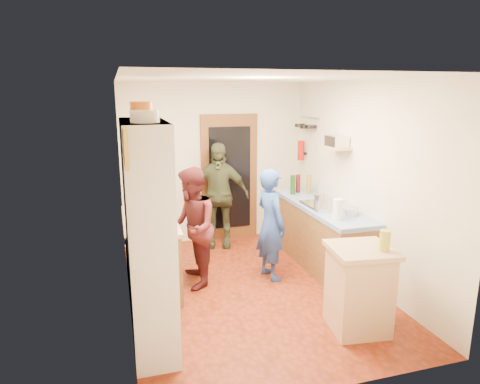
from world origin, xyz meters
name	(u,v)px	position (x,y,z in m)	size (l,w,h in m)	color
floor	(251,289)	(0.00, 0.00, -0.01)	(3.00, 4.00, 0.02)	maroon
ceiling	(252,77)	(0.00, 0.00, 2.61)	(3.00, 4.00, 0.02)	silver
wall_back	(214,163)	(0.00, 2.01, 1.30)	(3.00, 0.02, 2.60)	silver
wall_front	(332,245)	(0.00, -2.01, 1.30)	(3.00, 0.02, 2.60)	silver
wall_left	(122,198)	(-1.51, 0.00, 1.30)	(0.02, 4.00, 2.60)	silver
wall_right	(361,182)	(1.51, 0.00, 1.30)	(0.02, 4.00, 2.60)	silver
door_frame	(229,178)	(0.25, 1.97, 1.05)	(0.95, 0.06, 2.10)	brown
door_glass	(230,178)	(0.25, 1.94, 1.05)	(0.70, 0.02, 1.70)	black
hutch_body	(149,236)	(-1.30, -0.80, 1.10)	(0.40, 1.20, 2.20)	silver
hutch_top_shelf	(143,123)	(-1.30, -0.80, 2.18)	(0.40, 1.14, 0.04)	silver
plate_stack	(145,116)	(-1.30, -1.09, 2.25)	(0.24, 0.24, 0.10)	white
orange_pot_a	(142,111)	(-1.30, -0.77, 2.28)	(0.21, 0.21, 0.17)	orange
orange_pot_b	(140,111)	(-1.30, -0.48, 2.27)	(0.16, 0.16, 0.15)	orange
left_counter_base	(151,255)	(-1.20, 0.45, 0.42)	(0.60, 1.40, 0.85)	brown
left_counter_top	(149,221)	(-1.20, 0.45, 0.88)	(0.64, 1.44, 0.05)	tan
toaster	(157,222)	(-1.15, -0.03, 1.00)	(0.26, 0.17, 0.19)	white
kettle	(146,216)	(-1.25, 0.31, 0.98)	(0.15, 0.15, 0.17)	white
orange_bowl	(154,212)	(-1.12, 0.63, 0.94)	(0.18, 0.18, 0.08)	orange
chopping_board	(147,207)	(-1.18, 0.96, 0.91)	(0.30, 0.22, 0.03)	tan
right_counter_base	(320,236)	(1.20, 0.50, 0.42)	(0.60, 2.20, 0.84)	brown
right_counter_top	(321,206)	(1.20, 0.50, 0.87)	(0.62, 2.22, 0.06)	#1A4BB1
hob	(326,205)	(1.20, 0.35, 0.92)	(0.55, 0.58, 0.04)	silver
pot_on_hob	(321,199)	(1.15, 0.42, 1.00)	(0.19, 0.19, 0.12)	silver
bottle_a	(293,185)	(1.05, 1.17, 1.05)	(0.08, 0.08, 0.30)	#143F14
bottle_b	(298,183)	(1.18, 1.26, 1.04)	(0.07, 0.07, 0.28)	#591419
bottle_c	(309,184)	(1.31, 1.14, 1.05)	(0.07, 0.07, 0.29)	olive
paper_towel	(338,209)	(1.05, -0.23, 1.03)	(0.12, 0.12, 0.26)	white
mixing_bowl	(349,211)	(1.30, -0.08, 0.95)	(0.24, 0.24, 0.09)	silver
island_base	(359,291)	(0.78, -1.22, 0.43)	(0.55, 0.55, 0.86)	tan
island_top	(361,250)	(0.78, -1.22, 0.89)	(0.62, 0.62, 0.05)	tan
cutting_board	(355,248)	(0.74, -1.16, 0.90)	(0.35, 0.28, 0.02)	white
oil_jar	(385,241)	(0.95, -1.36, 1.02)	(0.11, 0.11, 0.21)	#AD9E2D
pan_rail	(309,117)	(1.46, 1.52, 2.05)	(0.02, 0.02, 0.65)	silver
pan_hang_a	(310,127)	(1.40, 1.35, 1.92)	(0.18, 0.18, 0.05)	black
pan_hang_b	(305,127)	(1.40, 1.55, 1.90)	(0.16, 0.16, 0.05)	black
pan_hang_c	(300,125)	(1.40, 1.75, 1.91)	(0.17, 0.17, 0.05)	black
wall_shelf	(336,148)	(1.37, 0.45, 1.70)	(0.26, 0.42, 0.03)	tan
radio	(337,141)	(1.37, 0.45, 1.79)	(0.22, 0.30, 0.15)	silver
ext_bracket	(304,153)	(1.47, 1.70, 1.45)	(0.06, 0.10, 0.04)	black
fire_extinguisher	(301,150)	(1.41, 1.70, 1.50)	(0.11, 0.11, 0.32)	red
picture_frame	(126,148)	(-1.48, -1.55, 2.05)	(0.03, 0.25, 0.30)	gold
person_hob	(273,224)	(0.39, 0.25, 0.75)	(0.54, 0.36, 1.49)	#264597
person_left	(194,227)	(-0.66, 0.36, 0.77)	(0.75, 0.59, 1.55)	#4D191B
person_back	(219,195)	(-0.02, 1.65, 0.84)	(0.99, 0.41, 1.69)	#3A3E26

